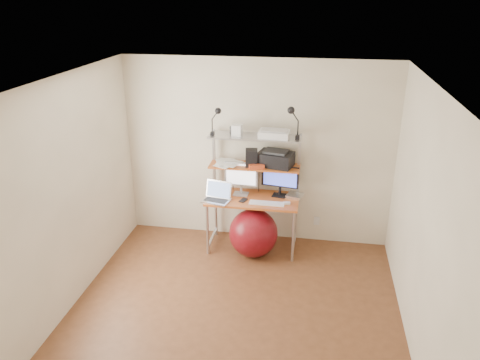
% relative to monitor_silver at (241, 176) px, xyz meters
% --- Properties ---
extents(room, '(3.60, 3.60, 3.60)m').
position_rel_monitor_silver_xyz_m(room, '(0.17, -1.54, 0.25)').
color(room, brown).
rests_on(room, ground).
extents(computer_desk, '(1.20, 0.60, 1.57)m').
position_rel_monitor_silver_xyz_m(computer_desk, '(0.17, -0.04, -0.04)').
color(computer_desk, '#C05325').
rests_on(computer_desk, ground).
extents(desktop, '(1.20, 0.60, 0.00)m').
position_rel_monitor_silver_xyz_m(desktop, '(0.17, -0.10, -0.26)').
color(desktop, '#C05325').
rests_on(desktop, computer_desk).
extents(mid_shelf, '(1.18, 0.34, 0.00)m').
position_rel_monitor_silver_xyz_m(mid_shelf, '(0.17, 0.03, 0.15)').
color(mid_shelf, '#C05325').
rests_on(mid_shelf, computer_desk).
extents(top_shelf, '(1.18, 0.34, 0.00)m').
position_rel_monitor_silver_xyz_m(top_shelf, '(0.17, 0.03, 0.55)').
color(top_shelf, '#B2B2B7').
rests_on(top_shelf, computer_desk).
extents(floor, '(3.60, 3.60, 0.00)m').
position_rel_monitor_silver_xyz_m(floor, '(0.17, -1.54, -1.00)').
color(floor, brown).
rests_on(floor, ground).
extents(wall_outlet, '(0.08, 0.01, 0.12)m').
position_rel_monitor_silver_xyz_m(wall_outlet, '(1.02, 0.24, -0.70)').
color(wall_outlet, silver).
rests_on(wall_outlet, room).
extents(monitor_silver, '(0.44, 0.16, 0.48)m').
position_rel_monitor_silver_xyz_m(monitor_silver, '(0.00, 0.00, 0.00)').
color(monitor_silver, '#B5B5BA').
rests_on(monitor_silver, desktop).
extents(monitor_black, '(0.49, 0.17, 0.49)m').
position_rel_monitor_silver_xyz_m(monitor_black, '(0.51, 0.04, -0.01)').
color(monitor_black, black).
rests_on(monitor_black, desktop).
extents(laptop, '(0.40, 0.35, 0.31)m').
position_rel_monitor_silver_xyz_m(laptop, '(-0.27, -0.24, -0.21)').
color(laptop, silver).
rests_on(laptop, desktop).
extents(keyboard, '(0.45, 0.13, 0.01)m').
position_rel_monitor_silver_xyz_m(keyboard, '(0.37, -0.25, -0.25)').
color(keyboard, silver).
rests_on(keyboard, desktop).
extents(mouse, '(0.10, 0.07, 0.02)m').
position_rel_monitor_silver_xyz_m(mouse, '(0.63, -0.21, -0.25)').
color(mouse, silver).
rests_on(mouse, desktop).
extents(mac_mini, '(0.24, 0.24, 0.04)m').
position_rel_monitor_silver_xyz_m(mac_mini, '(0.71, 0.03, -0.24)').
color(mac_mini, silver).
rests_on(mac_mini, desktop).
extents(phone, '(0.11, 0.15, 0.01)m').
position_rel_monitor_silver_xyz_m(phone, '(0.06, -0.20, -0.25)').
color(phone, black).
rests_on(phone, desktop).
extents(printer, '(0.50, 0.39, 0.21)m').
position_rel_monitor_silver_xyz_m(printer, '(0.44, 0.06, 0.25)').
color(printer, black).
rests_on(printer, mid_shelf).
extents(nas_cube, '(0.17, 0.17, 0.22)m').
position_rel_monitor_silver_xyz_m(nas_cube, '(0.14, -0.00, 0.27)').
color(nas_cube, black).
rests_on(nas_cube, mid_shelf).
extents(red_box, '(0.22, 0.18, 0.05)m').
position_rel_monitor_silver_xyz_m(red_box, '(0.21, -0.06, 0.18)').
color(red_box, '#C5421F').
rests_on(red_box, mid_shelf).
extents(scanner, '(0.39, 0.27, 0.10)m').
position_rel_monitor_silver_xyz_m(scanner, '(0.42, 0.00, 0.60)').
color(scanner, silver).
rests_on(scanner, top_shelf).
extents(box_white, '(0.14, 0.12, 0.14)m').
position_rel_monitor_silver_xyz_m(box_white, '(-0.05, -0.01, 0.63)').
color(box_white, silver).
rests_on(box_white, top_shelf).
extents(box_grey, '(0.12, 0.12, 0.10)m').
position_rel_monitor_silver_xyz_m(box_grey, '(-0.09, 0.07, 0.61)').
color(box_grey, '#2B2B2D').
rests_on(box_grey, top_shelf).
extents(clip_lamp_left, '(0.15, 0.08, 0.36)m').
position_rel_monitor_silver_xyz_m(clip_lamp_left, '(-0.30, -0.05, 0.82)').
color(clip_lamp_left, black).
rests_on(clip_lamp_left, top_shelf).
extents(clip_lamp_right, '(0.16, 0.09, 0.41)m').
position_rel_monitor_silver_xyz_m(clip_lamp_right, '(0.64, -0.04, 0.85)').
color(clip_lamp_right, black).
rests_on(clip_lamp_right, top_shelf).
extents(exercise_ball, '(0.64, 0.64, 0.64)m').
position_rel_monitor_silver_xyz_m(exercise_ball, '(0.21, -0.28, -0.68)').
color(exercise_ball, maroon).
rests_on(exercise_ball, floor).
extents(paper_stack, '(0.39, 0.41, 0.02)m').
position_rel_monitor_silver_xyz_m(paper_stack, '(-0.20, 0.03, 0.17)').
color(paper_stack, white).
rests_on(paper_stack, mid_shelf).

